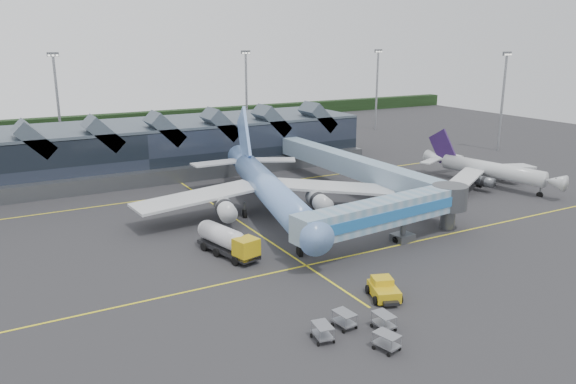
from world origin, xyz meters
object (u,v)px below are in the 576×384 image
fuel_truck (226,240)px  jet_bridge (397,211)px  pushback_tug (384,290)px  regional_jet (487,169)px  main_airliner (267,187)px

fuel_truck → jet_bridge: bearing=-31.8°
fuel_truck → pushback_tug: (9.11, -18.48, -1.03)m
regional_jet → jet_bridge: size_ratio=0.96×
fuel_truck → main_airliner: bearing=32.3°
regional_jet → jet_bridge: 36.56m
main_airliner → pushback_tug: (-2.34, -30.21, -3.40)m
jet_bridge → regional_jet: bearing=18.9°
main_airliner → jet_bridge: 20.55m
jet_bridge → pushback_tug: (-11.27, -11.70, -3.42)m
main_airliner → fuel_truck: bearing=-120.8°
main_airliner → regional_jet: bearing=9.2°
jet_bridge → fuel_truck: size_ratio=2.72×
regional_jet → pushback_tug: regional_jet is taller
pushback_tug → jet_bridge: bearing=66.1°
jet_bridge → main_airliner: bearing=109.8°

